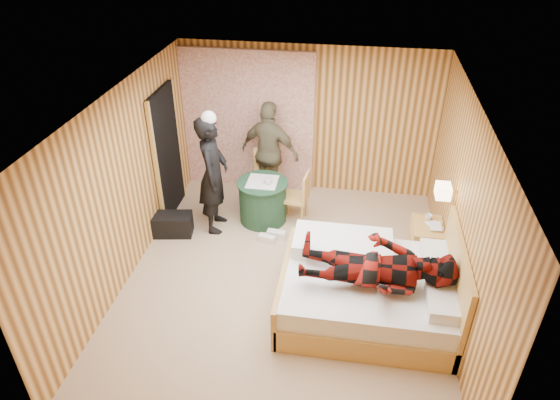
% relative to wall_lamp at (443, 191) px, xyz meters
% --- Properties ---
extents(floor, '(4.20, 5.00, 0.01)m').
position_rel_wall_lamp_xyz_m(floor, '(-1.92, -0.45, -1.30)').
color(floor, tan).
rests_on(floor, ground).
extents(ceiling, '(4.20, 5.00, 0.01)m').
position_rel_wall_lamp_xyz_m(ceiling, '(-1.92, -0.45, 1.20)').
color(ceiling, white).
rests_on(ceiling, wall_back).
extents(wall_back, '(4.20, 0.02, 2.50)m').
position_rel_wall_lamp_xyz_m(wall_back, '(-1.92, 2.05, -0.05)').
color(wall_back, '#E3A957').
rests_on(wall_back, floor).
extents(wall_left, '(0.02, 5.00, 2.50)m').
position_rel_wall_lamp_xyz_m(wall_left, '(-4.02, -0.45, -0.05)').
color(wall_left, '#E3A957').
rests_on(wall_left, floor).
extents(wall_right, '(0.02, 5.00, 2.50)m').
position_rel_wall_lamp_xyz_m(wall_right, '(0.18, -0.45, -0.05)').
color(wall_right, '#E3A957').
rests_on(wall_right, floor).
extents(curtain, '(2.20, 0.08, 2.40)m').
position_rel_wall_lamp_xyz_m(curtain, '(-2.92, 1.98, -0.10)').
color(curtain, silver).
rests_on(curtain, floor).
extents(doorway, '(0.06, 0.90, 2.05)m').
position_rel_wall_lamp_xyz_m(doorway, '(-3.98, 0.95, -0.28)').
color(doorway, black).
rests_on(doorway, floor).
extents(wall_lamp, '(0.26, 0.24, 0.16)m').
position_rel_wall_lamp_xyz_m(wall_lamp, '(0.00, 0.00, 0.00)').
color(wall_lamp, gold).
rests_on(wall_lamp, wall_right).
extents(bed, '(2.11, 1.66, 1.14)m').
position_rel_wall_lamp_xyz_m(bed, '(-0.80, -0.87, -0.97)').
color(bed, '#E5B35D').
rests_on(bed, floor).
extents(nightstand, '(0.44, 0.59, 0.57)m').
position_rel_wall_lamp_xyz_m(nightstand, '(-0.04, 0.29, -1.00)').
color(nightstand, '#E5B35D').
rests_on(nightstand, floor).
extents(round_table, '(0.79, 0.79, 0.70)m').
position_rel_wall_lamp_xyz_m(round_table, '(-2.48, 0.90, -0.95)').
color(round_table, '#21482C').
rests_on(round_table, floor).
extents(chair_far, '(0.56, 0.56, 0.93)m').
position_rel_wall_lamp_xyz_m(chair_far, '(-2.52, 1.52, -0.76)').
color(chair_far, '#E5B35D').
rests_on(chair_far, floor).
extents(chair_near, '(0.42, 0.42, 0.85)m').
position_rel_wall_lamp_xyz_m(chair_near, '(-1.91, 0.96, -0.81)').
color(chair_near, '#E5B35D').
rests_on(chair_near, floor).
extents(duffel_bag, '(0.64, 0.41, 0.34)m').
position_rel_wall_lamp_xyz_m(duffel_bag, '(-3.77, 0.30, -1.13)').
color(duffel_bag, black).
rests_on(duffel_bag, floor).
extents(sneaker_left, '(0.27, 0.16, 0.11)m').
position_rel_wall_lamp_xyz_m(sneaker_left, '(-2.31, 0.32, -1.24)').
color(sneaker_left, silver).
rests_on(sneaker_left, floor).
extents(sneaker_right, '(0.29, 0.14, 0.12)m').
position_rel_wall_lamp_xyz_m(sneaker_right, '(-2.19, 0.44, -1.24)').
color(sneaker_right, silver).
rests_on(sneaker_right, floor).
extents(woman_standing, '(0.49, 0.70, 1.84)m').
position_rel_wall_lamp_xyz_m(woman_standing, '(-3.16, 0.60, -0.38)').
color(woman_standing, black).
rests_on(woman_standing, floor).
extents(man_at_table, '(1.09, 0.69, 1.72)m').
position_rel_wall_lamp_xyz_m(man_at_table, '(-2.48, 1.56, -0.44)').
color(man_at_table, brown).
rests_on(man_at_table, floor).
extents(man_on_bed, '(0.86, 0.67, 1.77)m').
position_rel_wall_lamp_xyz_m(man_on_bed, '(-0.77, -1.10, -0.30)').
color(man_on_bed, maroon).
rests_on(man_on_bed, bed).
extents(book_lower, '(0.25, 0.27, 0.02)m').
position_rel_wall_lamp_xyz_m(book_lower, '(-0.04, 0.24, -0.72)').
color(book_lower, silver).
rests_on(book_lower, nightstand).
extents(book_upper, '(0.17, 0.23, 0.02)m').
position_rel_wall_lamp_xyz_m(book_upper, '(-0.04, 0.24, -0.70)').
color(book_upper, silver).
rests_on(book_upper, nightstand).
extents(cup_nightstand, '(0.12, 0.12, 0.09)m').
position_rel_wall_lamp_xyz_m(cup_nightstand, '(-0.04, 0.42, -0.68)').
color(cup_nightstand, silver).
rests_on(cup_nightstand, nightstand).
extents(cup_table, '(0.13, 0.13, 0.10)m').
position_rel_wall_lamp_xyz_m(cup_table, '(-2.38, 0.85, -0.55)').
color(cup_table, silver).
rests_on(cup_table, round_table).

